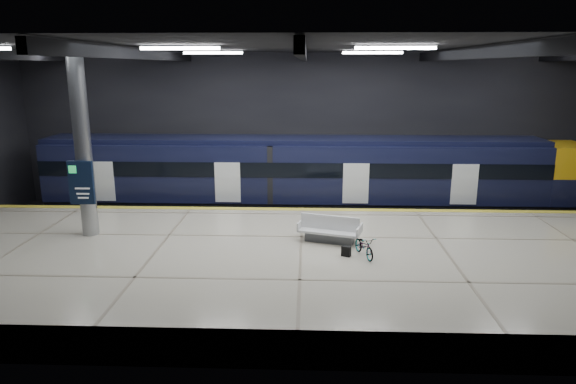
{
  "coord_description": "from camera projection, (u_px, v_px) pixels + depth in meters",
  "views": [
    {
      "loc": [
        0.19,
        -19.26,
        7.32
      ],
      "look_at": [
        -0.6,
        1.5,
        2.2
      ],
      "focal_mm": 32.0,
      "sensor_mm": 36.0,
      "label": 1
    }
  ],
  "objects": [
    {
      "name": "ground",
      "position": [
        301.0,
        255.0,
        20.45
      ],
      "size": [
        30.0,
        30.0,
        0.0
      ],
      "primitive_type": "plane",
      "color": "black",
      "rests_on": "ground"
    },
    {
      "name": "bench",
      "position": [
        330.0,
        232.0,
        18.59
      ],
      "size": [
        2.41,
        1.55,
        0.99
      ],
      "rotation": [
        0.0,
        0.0,
        -0.3
      ],
      "color": "#595B60",
      "rests_on": "platform"
    },
    {
      "name": "info_column",
      "position": [
        83.0,
        147.0,
        18.68
      ],
      "size": [
        0.9,
        0.78,
        6.9
      ],
      "color": "#9EA0A5",
      "rests_on": "platform"
    },
    {
      "name": "room_shell",
      "position": [
        302.0,
        110.0,
        19.08
      ],
      "size": [
        30.1,
        16.1,
        8.05
      ],
      "color": "black",
      "rests_on": "ground"
    },
    {
      "name": "pannier_bag",
      "position": [
        346.0,
        251.0,
        17.2
      ],
      "size": [
        0.35,
        0.29,
        0.35
      ],
      "primitive_type": "cube",
      "rotation": [
        0.0,
        0.0,
        -0.43
      ],
      "color": "black",
      "rests_on": "platform"
    },
    {
      "name": "safety_strip",
      "position": [
        302.0,
        209.0,
        22.85
      ],
      "size": [
        30.0,
        0.4,
        0.01
      ],
      "primitive_type": "cube",
      "color": "yellow",
      "rests_on": "platform"
    },
    {
      "name": "rails",
      "position": [
        303.0,
        214.0,
        25.77
      ],
      "size": [
        30.0,
        1.52,
        0.16
      ],
      "color": "gray",
      "rests_on": "ground"
    },
    {
      "name": "platform",
      "position": [
        301.0,
        265.0,
        17.89
      ],
      "size": [
        30.0,
        11.0,
        1.1
      ],
      "primitive_type": "cube",
      "color": "beige",
      "rests_on": "ground"
    },
    {
      "name": "train",
      "position": [
        329.0,
        176.0,
        25.24
      ],
      "size": [
        29.4,
        2.84,
        3.79
      ],
      "color": "black",
      "rests_on": "ground"
    },
    {
      "name": "bicycle",
      "position": [
        364.0,
        246.0,
        17.13
      ],
      "size": [
        0.89,
        1.47,
        0.73
      ],
      "primitive_type": "imported",
      "rotation": [
        0.0,
        0.0,
        0.32
      ],
      "color": "#99999E",
      "rests_on": "platform"
    }
  ]
}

